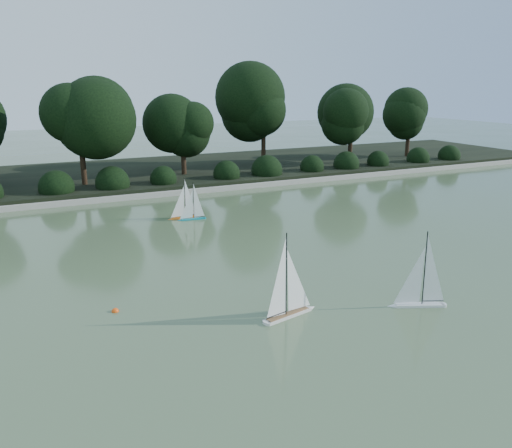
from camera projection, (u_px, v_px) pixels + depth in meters
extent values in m
plane|color=#3C4F2F|center=(303.00, 278.00, 10.41)|extent=(80.00, 80.00, 0.00)
cube|color=gray|center=(178.00, 192.00, 18.22)|extent=(40.00, 0.35, 0.18)
cube|color=black|center=(151.00, 173.00, 21.68)|extent=(40.00, 8.00, 0.30)
cylinder|color=black|center=(84.00, 170.00, 18.44)|extent=(0.20, 0.20, 1.66)
sphere|color=black|center=(78.00, 114.00, 17.89)|extent=(2.66, 2.66, 2.66)
cylinder|color=black|center=(184.00, 166.00, 20.57)|extent=(0.20, 0.20, 1.26)
sphere|color=black|center=(182.00, 128.00, 20.14)|extent=(2.10, 2.10, 2.10)
cylinder|color=black|center=(263.00, 153.00, 22.75)|extent=(0.20, 0.20, 1.73)
sphere|color=black|center=(264.00, 105.00, 22.18)|extent=(2.80, 2.80, 2.80)
cylinder|color=black|center=(350.00, 154.00, 23.47)|extent=(0.20, 0.20, 1.48)
sphere|color=black|center=(352.00, 113.00, 22.96)|extent=(2.52, 2.52, 2.52)
cylinder|color=black|center=(407.00, 148.00, 25.65)|extent=(0.20, 0.20, 1.40)
sphere|color=black|center=(410.00, 114.00, 25.18)|extent=(2.24, 2.24, 2.24)
sphere|color=black|center=(58.00, 187.00, 17.26)|extent=(1.10, 1.10, 1.10)
sphere|color=black|center=(117.00, 183.00, 18.08)|extent=(1.10, 1.10, 1.10)
sphere|color=black|center=(171.00, 178.00, 18.90)|extent=(1.10, 1.10, 1.10)
sphere|color=black|center=(220.00, 174.00, 19.72)|extent=(1.10, 1.10, 1.10)
sphere|color=black|center=(265.00, 171.00, 20.54)|extent=(1.10, 1.10, 1.10)
sphere|color=black|center=(307.00, 167.00, 21.36)|extent=(1.10, 1.10, 1.10)
sphere|color=black|center=(346.00, 164.00, 22.18)|extent=(1.10, 1.10, 1.10)
sphere|color=black|center=(382.00, 161.00, 23.00)|extent=(1.10, 1.10, 1.10)
sphere|color=black|center=(415.00, 159.00, 23.82)|extent=(1.10, 1.10, 1.10)
sphere|color=black|center=(446.00, 156.00, 24.65)|extent=(1.10, 1.10, 1.10)
cube|color=silver|center=(420.00, 304.00, 9.11)|extent=(0.88, 0.52, 0.09)
cone|color=silver|center=(392.00, 304.00, 9.10)|extent=(0.23, 0.23, 0.18)
cylinder|color=silver|center=(443.00, 304.00, 9.12)|extent=(0.14, 0.14, 0.09)
cylinder|color=black|center=(426.00, 266.00, 8.91)|extent=(0.02, 0.02, 1.37)
cylinder|color=black|center=(433.00, 299.00, 9.09)|extent=(0.38, 0.18, 0.01)
cube|color=silver|center=(288.00, 314.00, 8.71)|extent=(0.98, 0.40, 0.10)
cone|color=silver|center=(311.00, 305.00, 9.03)|extent=(0.23, 0.23, 0.19)
cylinder|color=silver|center=(267.00, 322.00, 8.42)|extent=(0.14, 0.14, 0.10)
cube|color=olive|center=(288.00, 311.00, 8.69)|extent=(0.89, 0.33, 0.01)
cylinder|color=black|center=(287.00, 272.00, 8.46)|extent=(0.02, 0.02, 1.48)
cylinder|color=black|center=(277.00, 312.00, 8.52)|extent=(0.43, 0.11, 0.02)
cube|color=orange|center=(185.00, 217.00, 15.06)|extent=(0.78, 0.19, 0.08)
cone|color=orange|center=(170.00, 218.00, 14.90)|extent=(0.16, 0.16, 0.15)
cylinder|color=orange|center=(197.00, 216.00, 15.20)|extent=(0.10, 0.10, 0.08)
cylinder|color=black|center=(185.00, 196.00, 14.90)|extent=(0.02, 0.02, 1.19)
cylinder|color=black|center=(191.00, 213.00, 15.11)|extent=(0.35, 0.03, 0.01)
cube|color=#0E7E8D|center=(193.00, 218.00, 14.91)|extent=(0.72, 0.23, 0.07)
cone|color=#0E7E8D|center=(179.00, 219.00, 14.78)|extent=(0.16, 0.16, 0.14)
cylinder|color=#0E7E8D|center=(205.00, 217.00, 15.01)|extent=(0.10, 0.10, 0.07)
cylinder|color=black|center=(193.00, 199.00, 14.76)|extent=(0.02, 0.02, 1.10)
cylinder|color=black|center=(199.00, 215.00, 14.94)|extent=(0.33, 0.05, 0.01)
sphere|color=#F84C0D|center=(115.00, 311.00, 8.90)|extent=(0.13, 0.13, 0.13)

